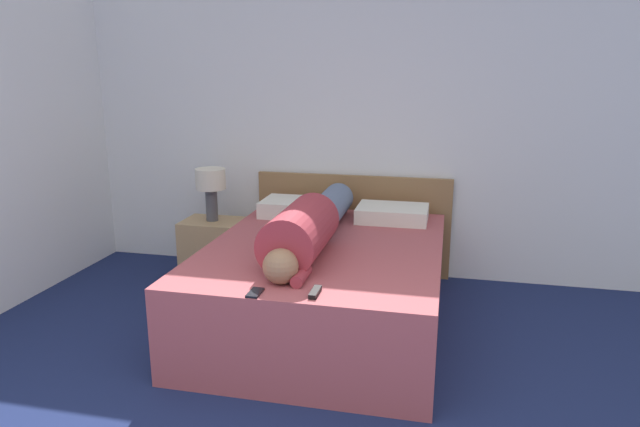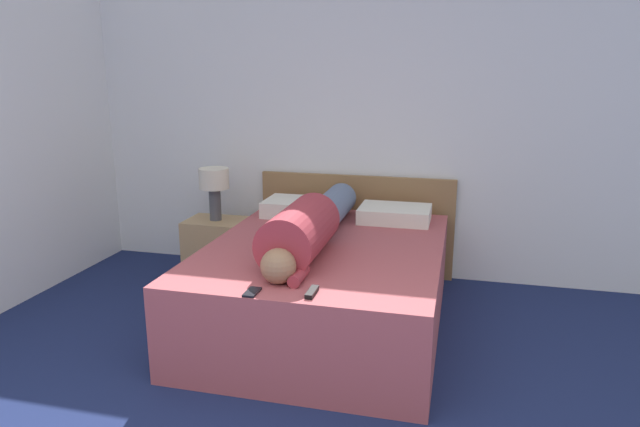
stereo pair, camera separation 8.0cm
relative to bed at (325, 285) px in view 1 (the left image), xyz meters
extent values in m
cube|color=white|center=(0.08, 1.16, 1.01)|extent=(5.99, 0.06, 2.60)
cube|color=#A84C51|center=(0.00, 0.00, 0.00)|extent=(1.53, 1.98, 0.58)
cube|color=olive|center=(0.00, 1.09, 0.14)|extent=(1.65, 0.04, 0.85)
cube|color=tan|center=(-1.10, 0.69, -0.04)|extent=(0.49, 0.37, 0.50)
cylinder|color=#4C4C51|center=(-1.10, 0.69, 0.34)|extent=(0.10, 0.10, 0.27)
cylinder|color=beige|center=(-1.10, 0.69, 0.56)|extent=(0.24, 0.24, 0.17)
sphere|color=#936B4C|center=(-0.08, -0.75, 0.39)|extent=(0.20, 0.20, 0.20)
cylinder|color=#992D38|center=(-0.08, -0.32, 0.46)|extent=(0.34, 0.73, 0.34)
cylinder|color=slate|center=(-0.08, 0.47, 0.41)|extent=(0.24, 0.87, 0.24)
cylinder|color=#992D38|center=(0.02, -0.70, 0.32)|extent=(0.07, 0.22, 0.07)
cube|color=silver|center=(-0.38, 0.72, 0.35)|extent=(0.56, 0.39, 0.12)
cube|color=silver|center=(0.37, 0.72, 0.35)|extent=(0.54, 0.39, 0.11)
cube|color=black|center=(0.13, -0.86, 0.30)|extent=(0.04, 0.15, 0.02)
cube|color=black|center=(-0.17, -0.92, 0.30)|extent=(0.06, 0.13, 0.01)
camera|label=1|loc=(0.77, -3.54, 1.43)|focal=32.00mm
camera|label=2|loc=(0.85, -3.52, 1.43)|focal=32.00mm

